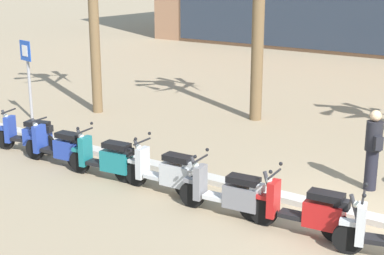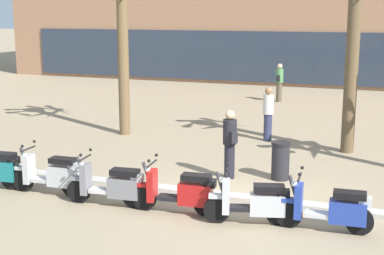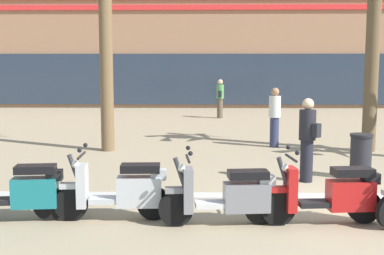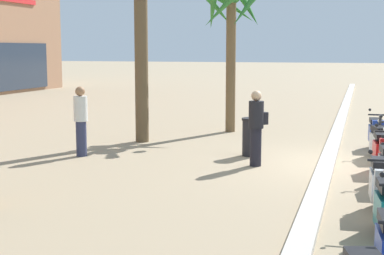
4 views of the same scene
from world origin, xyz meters
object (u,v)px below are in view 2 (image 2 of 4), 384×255
scooter_silver_mid_rear (254,202)px  pedestrian_strolling_near_curb (230,142)px  palm_tree_mid_walkway (355,6)px  pedestrian_window_shopping (279,82)px  scooter_blue_far_back (332,209)px  pedestrian_by_palm_tree (268,113)px  scooter_grey_tail_end (112,186)px  litter_bin (280,160)px  scooter_red_second_in_line (182,192)px  scooter_silver_lead_nearest (53,175)px

scooter_silver_mid_rear → pedestrian_strolling_near_curb: pedestrian_strolling_near_curb is taller
palm_tree_mid_walkway → pedestrian_window_shopping: (-3.85, 8.61, -3.30)m
pedestrian_strolling_near_curb → pedestrian_window_shopping: size_ratio=0.98×
scooter_blue_far_back → pedestrian_by_palm_tree: size_ratio=1.06×
scooter_grey_tail_end → pedestrian_by_palm_tree: 7.42m
scooter_silver_mid_rear → litter_bin: (-0.14, 3.13, 0.04)m
scooter_red_second_in_line → scooter_blue_far_back: bearing=1.6°
pedestrian_strolling_near_curb → litter_bin: (1.21, 0.34, -0.43)m
scooter_silver_lead_nearest → pedestrian_window_shopping: 15.13m
scooter_blue_far_back → scooter_grey_tail_end: bearing=-177.9°
pedestrian_strolling_near_curb → scooter_blue_far_back: bearing=-43.5°
scooter_silver_lead_nearest → pedestrian_by_palm_tree: pedestrian_by_palm_tree is taller
scooter_silver_lead_nearest → scooter_blue_far_back: size_ratio=0.98×
scooter_silver_lead_nearest → palm_tree_mid_walkway: size_ratio=0.31×
pedestrian_window_shopping → litter_bin: pedestrian_window_shopping is taller
palm_tree_mid_walkway → pedestrian_by_palm_tree: palm_tree_mid_walkway is taller
pedestrian_strolling_near_curb → pedestrian_by_palm_tree: 4.38m
scooter_silver_lead_nearest → pedestrian_strolling_near_curb: bearing=37.9°
pedestrian_window_shopping → scooter_grey_tail_end: bearing=-91.5°
palm_tree_mid_walkway → scooter_red_second_in_line: bearing=-112.4°
pedestrian_by_palm_tree → pedestrian_window_shopping: 8.09m
pedestrian_window_shopping → litter_bin: size_ratio=1.84×
scooter_grey_tail_end → scooter_red_second_in_line: (1.56, 0.08, 0.01)m
scooter_blue_far_back → litter_bin: bearing=118.0°
scooter_grey_tail_end → scooter_blue_far_back: bearing=2.1°
scooter_silver_lead_nearest → scooter_silver_mid_rear: bearing=-2.0°
pedestrian_window_shopping → scooter_red_second_in_line: bearing=-85.6°
scooter_silver_lead_nearest → scooter_blue_far_back: 6.19m
scooter_silver_mid_rear → palm_tree_mid_walkway: bearing=80.1°
pedestrian_window_shopping → litter_bin: 12.30m
scooter_blue_far_back → pedestrian_by_palm_tree: (-2.85, 7.04, 0.47)m
pedestrian_strolling_near_curb → litter_bin: pedestrian_strolling_near_curb is taller
palm_tree_mid_walkway → pedestrian_strolling_near_curb: (-2.49, -3.75, -3.32)m
pedestrian_by_palm_tree → pedestrian_strolling_near_curb: bearing=-89.4°
scooter_red_second_in_line → litter_bin: scooter_red_second_in_line is taller
pedestrian_window_shopping → pedestrian_by_palm_tree: bearing=-80.6°
scooter_red_second_in_line → pedestrian_window_shopping: size_ratio=1.06×
pedestrian_by_palm_tree → scooter_silver_mid_rear: bearing=-79.0°
litter_bin → pedestrian_by_palm_tree: bearing=107.2°
pedestrian_strolling_near_curb → pedestrian_by_palm_tree: (-0.05, 4.37, 0.00)m
scooter_red_second_in_line → pedestrian_window_shopping: pedestrian_window_shopping is taller
pedestrian_by_palm_tree → pedestrian_window_shopping: bearing=99.4°
scooter_blue_far_back → pedestrian_strolling_near_curb: bearing=136.5°
scooter_silver_lead_nearest → pedestrian_strolling_near_curb: pedestrian_strolling_near_curb is taller
scooter_red_second_in_line → pedestrian_by_palm_tree: 7.14m
scooter_silver_lead_nearest → scooter_grey_tail_end: bearing=-7.1°
scooter_grey_tail_end → pedestrian_strolling_near_curb: (1.75, 2.83, 0.47)m
palm_tree_mid_walkway → pedestrian_window_shopping: bearing=114.1°
pedestrian_window_shopping → litter_bin: (2.57, -12.02, -0.45)m
scooter_silver_mid_rear → scooter_blue_far_back: 1.47m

